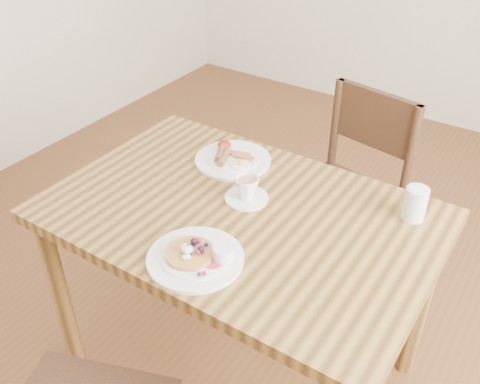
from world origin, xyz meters
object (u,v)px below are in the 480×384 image
at_px(chair_far, 348,187).
at_px(water_glass, 415,204).
at_px(dining_table, 240,235).
at_px(pancake_plate, 197,256).
at_px(teacup_saucer, 247,190).
at_px(breakfast_plate, 232,158).

height_order(chair_far, water_glass, chair_far).
height_order(dining_table, chair_far, chair_far).
height_order(pancake_plate, water_glass, water_glass).
bearing_deg(teacup_saucer, water_glass, 22.45).
relative_size(dining_table, breakfast_plate, 4.44).
xyz_separation_m(pancake_plate, breakfast_plate, (-0.22, 0.49, -0.00)).
bearing_deg(teacup_saucer, chair_far, 79.38).
bearing_deg(breakfast_plate, pancake_plate, -65.98).
xyz_separation_m(dining_table, chair_far, (0.10, 0.67, -0.16)).
xyz_separation_m(chair_far, pancake_plate, (-0.07, -0.93, 0.27)).
distance_m(breakfast_plate, water_glass, 0.65).
bearing_deg(pancake_plate, teacup_saucer, 98.16).
bearing_deg(teacup_saucer, breakfast_plate, 135.65).
distance_m(chair_far, pancake_plate, 0.97).
height_order(teacup_saucer, water_glass, water_glass).
bearing_deg(teacup_saucer, dining_table, -75.27).
bearing_deg(water_glass, dining_table, -150.52).
bearing_deg(breakfast_plate, dining_table, -50.82).
distance_m(chair_far, water_glass, 0.63).
relative_size(chair_far, breakfast_plate, 3.26).
bearing_deg(dining_table, teacup_saucer, 104.73).
relative_size(breakfast_plate, teacup_saucer, 1.93).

